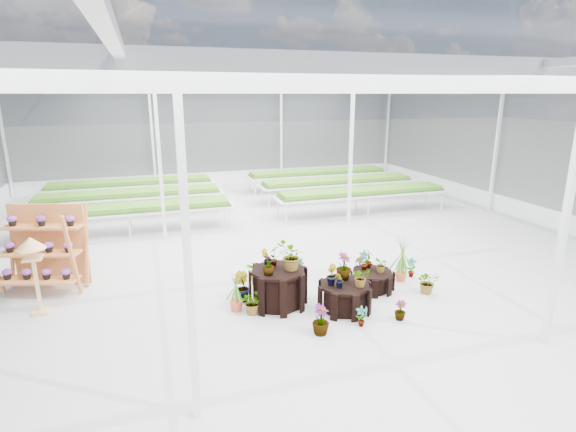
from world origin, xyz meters
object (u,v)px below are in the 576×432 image
object	(u,v)px
plinth_tall	(278,287)
plinth_low	(372,281)
plinth_mid	(344,297)
shelf_rack	(41,250)
bird_table	(36,276)

from	to	relation	value
plinth_tall	plinth_low	bearing A→B (deg)	2.60
plinth_mid	plinth_low	size ratio (longest dim) A/B	1.14
shelf_rack	bird_table	bearing A→B (deg)	-67.89
shelf_rack	bird_table	distance (m)	1.18
plinth_tall	plinth_low	distance (m)	2.21
shelf_rack	bird_table	world-z (taller)	shelf_rack
plinth_low	plinth_mid	bearing A→B (deg)	-145.01
plinth_tall	shelf_rack	xyz separation A→B (m)	(-4.68, 2.26, 0.54)
plinth_low	shelf_rack	world-z (taller)	shelf_rack
plinth_tall	shelf_rack	bearing A→B (deg)	154.24
plinth_mid	bird_table	distance (m)	6.04
shelf_rack	plinth_mid	bearing A→B (deg)	-8.81
plinth_mid	bird_table	xyz separation A→B (m)	(-5.77, 1.69, 0.52)
plinth_tall	bird_table	bearing A→B (deg)	166.58
plinth_low	bird_table	world-z (taller)	bird_table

